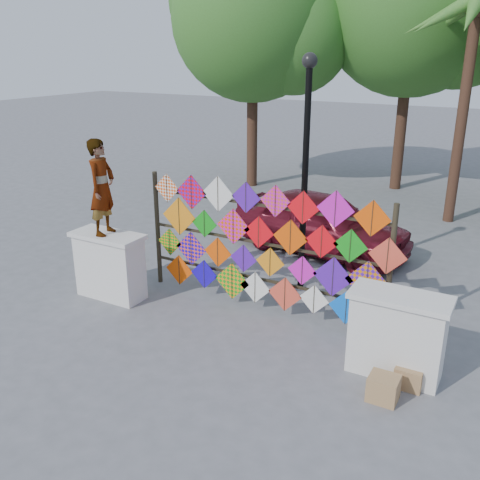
{
  "coord_description": "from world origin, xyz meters",
  "views": [
    {
      "loc": [
        4.0,
        -7.2,
        4.52
      ],
      "look_at": [
        -0.32,
        0.6,
        1.32
      ],
      "focal_mm": 40.0,
      "sensor_mm": 36.0,
      "label": 1
    }
  ],
  "objects_px": {
    "kite_rack": "(264,247)",
    "vendor_woman": "(102,187)",
    "lamppost": "(306,153)",
    "sedan": "(321,222)"
  },
  "relations": [
    {
      "from": "kite_rack",
      "to": "vendor_woman",
      "type": "height_order",
      "value": "vendor_woman"
    },
    {
      "from": "kite_rack",
      "to": "lamppost",
      "type": "distance_m",
      "value": 1.96
    },
    {
      "from": "sedan",
      "to": "lamppost",
      "type": "height_order",
      "value": "lamppost"
    },
    {
      "from": "vendor_woman",
      "to": "sedan",
      "type": "relative_size",
      "value": 0.42
    },
    {
      "from": "kite_rack",
      "to": "sedan",
      "type": "bearing_deg",
      "value": 92.86
    },
    {
      "from": "kite_rack",
      "to": "vendor_woman",
      "type": "distance_m",
      "value": 3.11
    },
    {
      "from": "vendor_woman",
      "to": "lamppost",
      "type": "relative_size",
      "value": 0.39
    },
    {
      "from": "sedan",
      "to": "lamppost",
      "type": "bearing_deg",
      "value": -160.59
    },
    {
      "from": "kite_rack",
      "to": "vendor_woman",
      "type": "relative_size",
      "value": 2.81
    },
    {
      "from": "kite_rack",
      "to": "sedan",
      "type": "height_order",
      "value": "kite_rack"
    }
  ]
}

